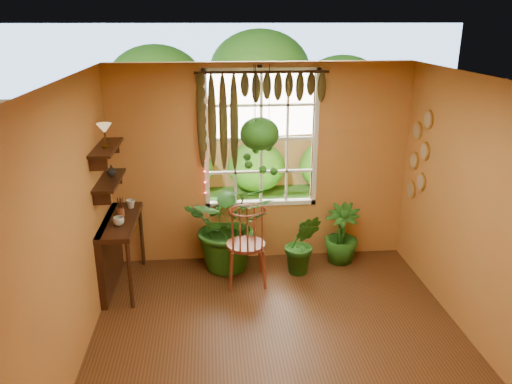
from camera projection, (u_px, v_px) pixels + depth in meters
floor at (284, 356)px, 5.03m from camera, size 4.50×4.50×0.00m
ceiling at (289, 84)px, 4.14m from camera, size 4.50×4.50×0.00m
wall_back at (261, 165)px, 6.70m from camera, size 4.00×0.00×4.00m
wall_left at (62, 241)px, 4.41m from camera, size 0.00×4.50×4.50m
wall_right at (494, 225)px, 4.76m from camera, size 0.00×4.50×4.50m
window at (261, 139)px, 6.61m from camera, size 1.52×0.10×1.86m
valance_vine at (256, 97)px, 6.30m from camera, size 1.70×0.12×1.10m
string_lights at (203, 138)px, 6.44m from camera, size 0.03×0.03×1.54m
wall_plates at (419, 156)px, 6.37m from camera, size 0.04×0.32×1.10m
counter_ledge at (113, 245)px, 6.18m from camera, size 0.40×1.20×0.90m
shelf_lower at (110, 180)px, 5.91m from camera, size 0.25×0.90×0.04m
shelf_upper at (106, 148)px, 5.77m from camera, size 0.25×0.90×0.04m
backyard at (251, 110)px, 11.09m from camera, size 14.00×10.00×12.00m
windsor_chair at (246, 256)px, 6.30m from camera, size 0.51×0.54×1.32m
potted_plant_left at (230, 224)px, 6.61m from camera, size 1.20×1.06×1.27m
potted_plant_mid at (302, 244)px, 6.53m from camera, size 0.51×0.43×0.85m
potted_plant_right at (341, 234)px, 6.85m from camera, size 0.62×0.62×0.83m
hanging_basket at (260, 135)px, 6.17m from camera, size 0.49×0.49×1.38m
cup_a at (119, 221)px, 5.89m from camera, size 0.17×0.17×0.10m
cup_b at (131, 204)px, 6.42m from camera, size 0.15×0.15×0.11m
brush_jar at (120, 207)px, 6.13m from camera, size 0.08×0.08×0.31m
shelf_vase at (112, 170)px, 6.01m from camera, size 0.16×0.16×0.13m
tiffany_lamp at (104, 130)px, 5.63m from camera, size 0.17×0.17×0.28m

